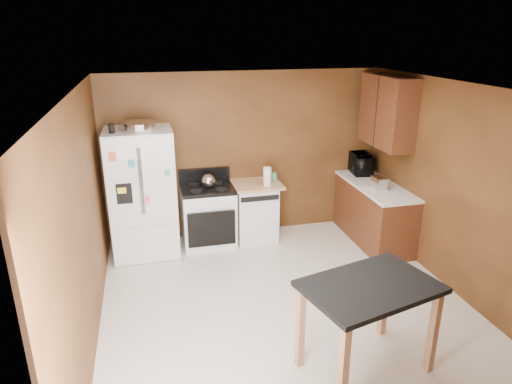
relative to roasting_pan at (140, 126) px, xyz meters
name	(u,v)px	position (x,y,z in m)	size (l,w,h in m)	color
floor	(288,308)	(1.51, -1.83, -1.85)	(4.50, 4.50, 0.00)	silver
ceiling	(294,90)	(1.51, -1.83, 0.65)	(4.50, 4.50, 0.00)	white
wall_back	(245,155)	(1.51, 0.42, -0.60)	(4.20, 4.20, 0.00)	brown
wall_front	(402,340)	(1.51, -4.08, -0.60)	(4.20, 4.20, 0.00)	brown
wall_left	(83,228)	(-0.59, -1.83, -0.60)	(4.50, 4.50, 0.00)	brown
wall_right	(461,193)	(3.61, -1.83, -0.60)	(4.50, 4.50, 0.00)	brown
roasting_pan	(140,126)	(0.00, 0.00, 0.00)	(0.43, 0.43, 0.11)	silver
pen_cup	(112,128)	(-0.35, -0.10, 0.00)	(0.08, 0.08, 0.12)	black
kettle	(208,181)	(0.89, 0.06, -0.85)	(0.20, 0.20, 0.20)	silver
paper_towel	(267,176)	(1.75, -0.02, -0.83)	(0.12, 0.12, 0.28)	white
green_canister	(274,176)	(1.91, 0.20, -0.91)	(0.10, 0.10, 0.11)	#46B76A
toaster	(379,183)	(3.25, -0.56, -0.87)	(0.15, 0.24, 0.17)	silver
microwave	(360,164)	(3.34, 0.22, -0.81)	(0.52, 0.35, 0.29)	black
refrigerator	(143,193)	(-0.04, 0.03, -0.95)	(0.90, 0.80, 1.80)	white
gas_range	(208,215)	(0.87, 0.10, -1.39)	(0.76, 0.68, 1.10)	white
dishwasher	(255,210)	(1.59, 0.12, -1.40)	(0.78, 0.63, 0.89)	white
right_cabinets	(378,183)	(3.35, -0.35, -0.95)	(0.63, 1.58, 2.45)	brown
island	(369,298)	(1.92, -2.93, -1.09)	(1.34, 1.06, 0.91)	black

